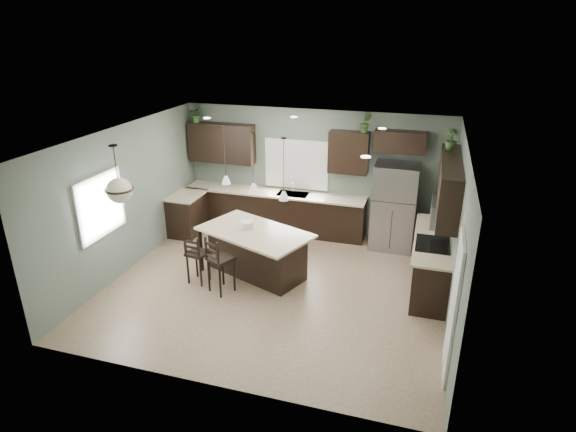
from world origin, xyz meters
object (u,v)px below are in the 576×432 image
Objects in this scene: kitchen_island at (255,253)px; serving_dish at (247,225)px; bar_stool_left at (198,258)px; plant_back_left at (197,114)px; refrigerator at (394,207)px; bar_stool_center at (221,264)px.

kitchen_island is 0.57m from serving_dish.
bar_stool_left is 2.56× the size of plant_back_left.
plant_back_left reaches higher than serving_dish.
refrigerator reaches higher than bar_stool_center.
refrigerator is at bearing -3.12° from plant_back_left.
serving_dish is 0.63× the size of plant_back_left.
refrigerator is at bearing 62.37° from kitchen_island.
kitchen_island is 2.12× the size of bar_stool_left.
bar_stool_center is at bearing -58.72° from plant_back_left.
kitchen_island is at bearing -45.88° from plant_back_left.
bar_stool_left is at bearing -172.04° from bar_stool_center.
kitchen_island is at bearing 38.03° from bar_stool_left.
refrigerator is 0.90× the size of kitchen_island.
refrigerator is 4.85× the size of plant_back_left.
bar_stool_left reaches higher than kitchen_island.
bar_stool_left is (-0.74, -0.62, -0.51)m from serving_dish.
bar_stool_left is 3.75m from plant_back_left.
refrigerator reaches higher than bar_stool_left.
bar_stool_center is 2.85× the size of plant_back_left.
bar_stool_left is (-0.93, -0.55, 0.02)m from kitchen_island.
serving_dish is at bearing 47.44° from bar_stool_left.
bar_stool_center is (0.55, -0.19, 0.05)m from bar_stool_left.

